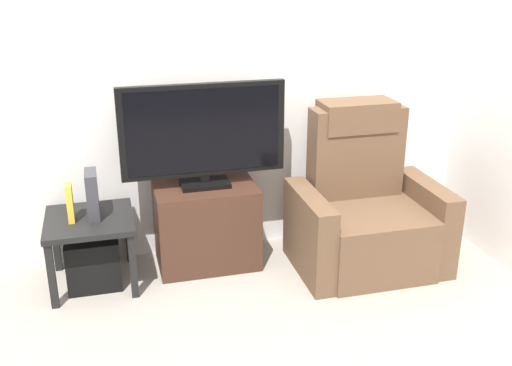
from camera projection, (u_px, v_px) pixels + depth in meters
name	position (u px, v px, depth m)	size (l,w,h in m)	color
ground_plane	(252.00, 331.00, 3.38)	(6.40, 6.40, 0.00)	gray
wall_back	(209.00, 67.00, 3.94)	(6.40, 0.06, 2.60)	silver
tv_stand	(207.00, 226.00, 4.03)	(0.67, 0.42, 0.57)	#3D2319
television	(203.00, 133.00, 3.82)	(1.07, 0.20, 0.68)	black
recliner_armchair	(365.00, 211.00, 4.04)	(0.98, 0.78, 1.08)	brown
side_table	(90.00, 228.00, 3.75)	(0.54, 0.54, 0.46)	black
subwoofer_box	(93.00, 260.00, 3.83)	(0.33, 0.33, 0.33)	black
book_upright	(70.00, 203.00, 3.64)	(0.04, 0.10, 0.24)	gold
game_console	(92.00, 195.00, 3.69)	(0.07, 0.20, 0.30)	#333338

